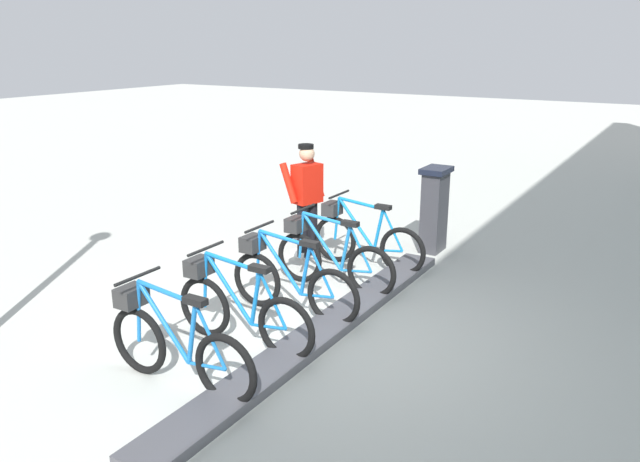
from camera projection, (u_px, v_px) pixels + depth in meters
ground_plane at (323, 335)px, 6.84m from camera, size 60.00×60.00×0.00m
dock_rail_base at (323, 330)px, 6.83m from camera, size 0.44×5.46×0.10m
payment_kiosk at (434, 208)px, 9.39m from camera, size 0.36×0.52×1.28m
bike_docked_0 at (363, 238)px, 8.77m from camera, size 1.72×0.54×1.02m
bike_docked_1 at (329, 257)px, 8.01m from camera, size 1.72×0.54×1.02m
bike_docked_2 at (288, 279)px, 7.25m from camera, size 1.72×0.54×1.02m
bike_docked_3 at (238, 308)px, 6.48m from camera, size 1.72×0.54×1.02m
bike_docked_4 at (174, 343)px, 5.72m from camera, size 1.72×0.54×1.02m
worker_near_rack at (307, 196)px, 9.08m from camera, size 0.57×0.69×1.66m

